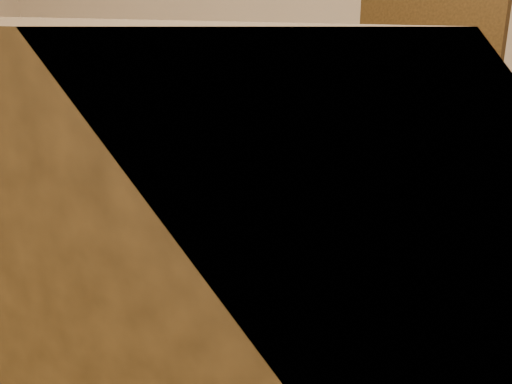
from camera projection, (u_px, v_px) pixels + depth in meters
The scene contains 7 objects.
dining_table at pixel (346, 226), 0.91m from camera, with size 0.90×1.40×0.75m.
chair_far at pixel (435, 142), 1.90m from camera, with size 0.61×0.61×1.01m.
salad_plate at pixel (261, 231), 0.55m from camera, with size 0.31×0.30×0.09m.
bread_plate at pixel (306, 132), 0.96m from camera, with size 0.14×0.14×0.07m.
tomato_bowl at pixel (464, 164), 0.81m from camera, with size 0.13×0.13×0.04m.
drinking_glass at pixel (465, 101), 1.05m from camera, with size 0.08×0.08×0.15m.
napkin_holder at pixel (247, 106), 0.95m from camera, with size 0.12×0.09×0.14m.
Camera 1 is at (0.10, -0.85, 1.00)m, focal length 40.00 mm.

